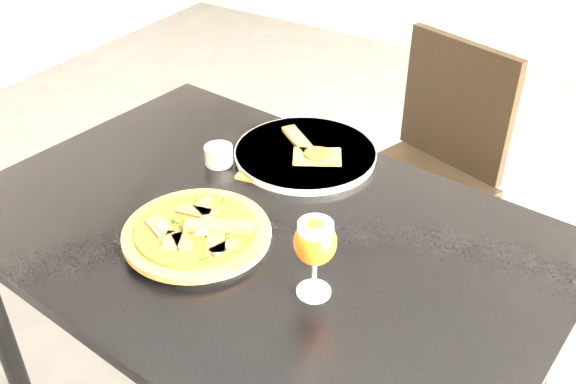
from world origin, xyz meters
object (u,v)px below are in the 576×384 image
Objects in this scene: dining_table at (257,260)px; chair_far at (424,171)px; pizza at (197,231)px; beer_glass at (315,243)px.

chair_far is (0.08, 0.80, -0.18)m from dining_table.
dining_table is 4.43× the size of pizza.
dining_table is 8.13× the size of beer_glass.
dining_table is 0.82m from chair_far.
pizza is (-0.15, -0.90, 0.30)m from chair_far.
beer_glass is (0.12, -0.90, 0.39)m from chair_far.
chair_far is 0.96m from pizza.
dining_table is at bearing 151.63° from beer_glass.
pizza is at bearing -80.62° from chair_far.
chair_far is at bearing 97.51° from beer_glass.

